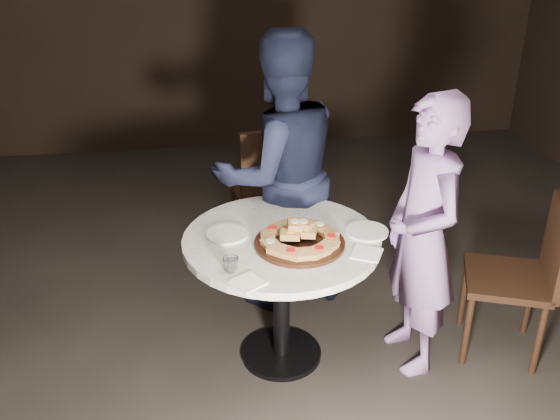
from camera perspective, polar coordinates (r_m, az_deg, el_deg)
name	(u,v)px	position (r m, az deg, el deg)	size (l,w,h in m)	color
floor	(299,367)	(3.50, 1.79, -14.17)	(7.00, 7.00, 0.00)	black
table	(281,261)	(3.22, 0.14, -4.69)	(1.07, 1.07, 0.75)	black
serving_board	(300,243)	(3.08, 1.80, -3.05)	(0.45, 0.45, 0.02)	black
focaccia_pile	(299,236)	(3.07, 1.79, -2.37)	(0.40, 0.40, 0.11)	#A4763F
plate_left	(227,234)	(3.18, -4.89, -2.21)	(0.21, 0.21, 0.01)	white
plate_right	(367,231)	(3.23, 7.96, -1.95)	(0.22, 0.22, 0.01)	white
water_glass	(231,265)	(2.87, -4.51, -5.01)	(0.08, 0.08, 0.07)	silver
napkin_near	(248,282)	(2.80, -2.91, -6.61)	(0.13, 0.13, 0.01)	white
napkin_far	(367,253)	(3.04, 7.93, -3.96)	(0.14, 0.14, 0.01)	white
chair_far	(271,184)	(4.18, -0.86, 2.42)	(0.53, 0.55, 1.00)	black
chair_right	(527,270)	(3.57, 21.66, -5.12)	(0.57, 0.56, 0.91)	black
diner_navy	(279,174)	(3.66, -0.11, 3.31)	(0.82, 0.64, 1.68)	black
diner_teal	(423,238)	(3.23, 12.92, -2.48)	(0.55, 0.36, 1.51)	#7E65A2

